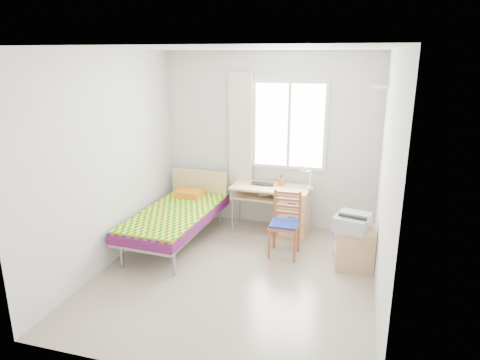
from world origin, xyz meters
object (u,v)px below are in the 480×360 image
(cabinet, at_px, (354,248))
(desk, at_px, (290,209))
(printer, at_px, (352,222))
(bed, at_px, (178,215))
(chair, at_px, (286,220))

(cabinet, bearing_deg, desk, 134.36)
(desk, bearing_deg, printer, -39.07)
(bed, xyz_separation_m, printer, (2.35, -0.09, 0.20))
(bed, height_order, desk, bed)
(bed, height_order, chair, chair)
(chair, relative_size, printer, 1.68)
(desk, relative_size, chair, 1.34)
(chair, bearing_deg, cabinet, -7.24)
(desk, height_order, printer, desk)
(bed, xyz_separation_m, cabinet, (2.39, -0.08, -0.15))
(desk, distance_m, printer, 1.22)
(bed, bearing_deg, cabinet, 0.88)
(desk, bearing_deg, bed, -151.72)
(bed, xyz_separation_m, desk, (1.45, 0.70, -0.02))
(chair, xyz_separation_m, cabinet, (0.88, -0.12, -0.23))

